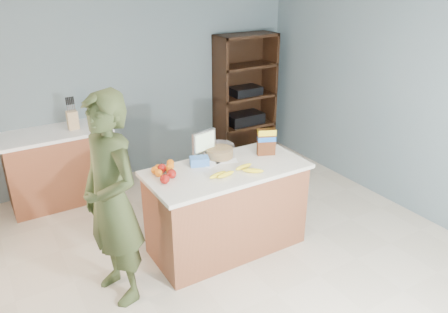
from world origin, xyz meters
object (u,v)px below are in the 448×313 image
person (112,201)px  cereal_box (266,140)px  counter_peninsula (227,212)px  tv (204,143)px  shelving_unit (243,98)px

person → cereal_box: bearing=82.8°
counter_peninsula → cereal_box: (0.51, 0.06, 0.64)m
person → tv: bearing=98.8°
shelving_unit → person: (-2.71, -2.15, 0.06)m
counter_peninsula → tv: 0.73m
person → cereal_box: (1.67, 0.16, 0.14)m
counter_peninsula → shelving_unit: bearing=52.9°
counter_peninsula → person: 1.27m
shelving_unit → person: 3.46m
counter_peninsula → tv: bearing=100.2°
cereal_box → shelving_unit: bearing=62.4°
tv → shelving_unit: bearing=46.8°
person → shelving_unit: bearing=115.6°
person → cereal_box: person is taller
counter_peninsula → cereal_box: cereal_box is taller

